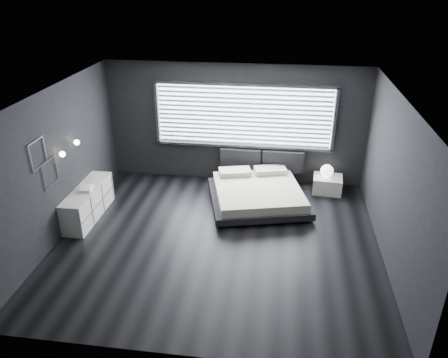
# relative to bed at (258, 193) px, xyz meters

# --- Properties ---
(room) EXTENTS (6.04, 6.00, 2.80)m
(room) POSITION_rel_bed_xyz_m (-0.64, -1.59, 1.16)
(room) COLOR black
(room) RESTS_ON ground
(window) EXTENTS (4.14, 0.09, 1.52)m
(window) POSITION_rel_bed_xyz_m (-0.44, 1.11, 1.37)
(window) COLOR white
(window) RESTS_ON ground
(headboard) EXTENTS (1.96, 0.16, 0.52)m
(headboard) POSITION_rel_bed_xyz_m (0.01, 1.05, 0.33)
(headboard) COLOR black
(headboard) RESTS_ON ground
(sconce_near) EXTENTS (0.18, 0.11, 0.11)m
(sconce_near) POSITION_rel_bed_xyz_m (-3.52, -1.54, 1.36)
(sconce_near) COLOR silver
(sconce_near) RESTS_ON ground
(sconce_far) EXTENTS (0.18, 0.11, 0.11)m
(sconce_far) POSITION_rel_bed_xyz_m (-3.52, -0.94, 1.36)
(sconce_far) COLOR silver
(sconce_far) RESTS_ON ground
(wall_art_upper) EXTENTS (0.01, 0.48, 0.48)m
(wall_art_upper) POSITION_rel_bed_xyz_m (-3.61, -2.14, 1.61)
(wall_art_upper) COLOR #47474C
(wall_art_upper) RESTS_ON ground
(wall_art_lower) EXTENTS (0.01, 0.48, 0.48)m
(wall_art_lower) POSITION_rel_bed_xyz_m (-3.61, -1.89, 1.14)
(wall_art_lower) COLOR #47474C
(wall_art_lower) RESTS_ON ground
(bed) EXTENTS (2.43, 2.36, 0.52)m
(bed) POSITION_rel_bed_xyz_m (0.00, 0.00, 0.00)
(bed) COLOR black
(bed) RESTS_ON ground
(nightstand) EXTENTS (0.69, 0.59, 0.38)m
(nightstand) POSITION_rel_bed_xyz_m (1.55, 0.77, -0.05)
(nightstand) COLOR silver
(nightstand) RESTS_ON ground
(orb_lamp) EXTENTS (0.29, 0.29, 0.29)m
(orb_lamp) POSITION_rel_bed_xyz_m (1.51, 0.78, 0.28)
(orb_lamp) COLOR white
(orb_lamp) RESTS_ON nightstand
(dresser) EXTENTS (0.47, 1.64, 0.66)m
(dresser) POSITION_rel_bed_xyz_m (-3.42, -1.05, 0.08)
(dresser) COLOR silver
(dresser) RESTS_ON ground
(book_stack) EXTENTS (0.30, 0.37, 0.07)m
(book_stack) POSITION_rel_bed_xyz_m (-3.39, -1.11, 0.44)
(book_stack) COLOR silver
(book_stack) RESTS_ON dresser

